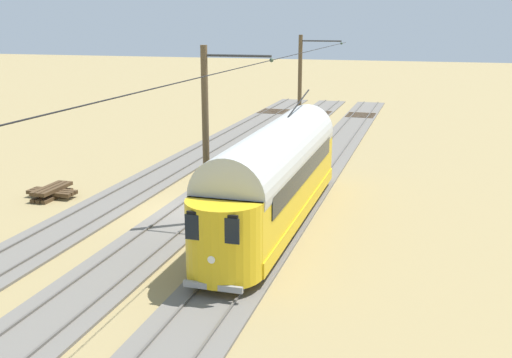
{
  "coord_description": "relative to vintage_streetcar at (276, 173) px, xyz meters",
  "views": [
    {
      "loc": [
        -10.15,
        23.82,
        8.47
      ],
      "look_at": [
        -3.19,
        0.11,
        1.88
      ],
      "focal_mm": 41.8,
      "sensor_mm": 36.0,
      "label": 1
    }
  ],
  "objects": [
    {
      "name": "ground_plane",
      "position": [
        4.12,
        -0.25,
        -2.25
      ],
      "size": [
        220.0,
        220.0,
        0.0
      ],
      "primitive_type": "plane",
      "color": "#937F51"
    },
    {
      "name": "track_third_siding",
      "position": [
        8.24,
        -0.56,
        -2.2
      ],
      "size": [
        2.8,
        80.0,
        0.18
      ],
      "color": "#666059",
      "rests_on": "ground"
    },
    {
      "name": "spare_tie_stack",
      "position": [
        11.61,
        -0.68,
        -1.98
      ],
      "size": [
        2.4,
        2.4,
        0.54
      ],
      "color": "#47331E",
      "rests_on": "ground"
    },
    {
      "name": "catenary_pole_mid_near",
      "position": [
        2.72,
        0.9,
        1.69
      ],
      "size": [
        3.02,
        0.28,
        7.53
      ],
      "color": "brown",
      "rests_on": "ground"
    },
    {
      "name": "track_adjacent_siding",
      "position": [
        4.12,
        -0.56,
        -2.2
      ],
      "size": [
        2.8,
        80.0,
        0.18
      ],
      "color": "#666059",
      "rests_on": "ground"
    },
    {
      "name": "vintage_streetcar",
      "position": [
        0.0,
        0.0,
        0.0
      ],
      "size": [
        2.65,
        15.71,
        4.89
      ],
      "color": "gold",
      "rests_on": "ground"
    },
    {
      "name": "overhead_wire_run",
      "position": [
        0.06,
        0.13,
        4.73
      ],
      "size": [
        2.81,
        40.47,
        0.18
      ],
      "color": "black",
      "rests_on": "ground"
    },
    {
      "name": "track_streetcar_siding",
      "position": [
        -0.0,
        -0.56,
        -2.2
      ],
      "size": [
        2.8,
        80.0,
        0.18
      ],
      "color": "#666059",
      "rests_on": "ground"
    },
    {
      "name": "catenary_pole_foreground",
      "position": [
        2.72,
        -17.33,
        1.69
      ],
      "size": [
        3.02,
        0.28,
        7.53
      ],
      "color": "brown",
      "rests_on": "ground"
    }
  ]
}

